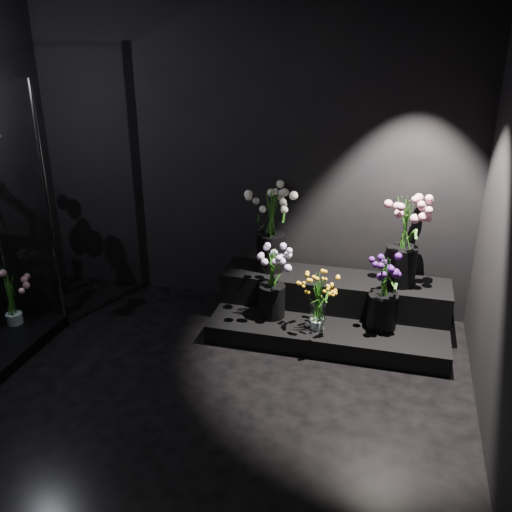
% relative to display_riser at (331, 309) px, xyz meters
% --- Properties ---
extents(floor, '(4.00, 4.00, 0.00)m').
position_rel_display_riser_xyz_m(floor, '(-0.86, -1.61, -0.18)').
color(floor, black).
rests_on(floor, ground).
extents(wall_back, '(4.00, 0.00, 4.00)m').
position_rel_display_riser_xyz_m(wall_back, '(-0.86, 0.39, 1.22)').
color(wall_back, black).
rests_on(wall_back, floor).
extents(display_riser, '(1.97, 0.87, 0.44)m').
position_rel_display_riser_xyz_m(display_riser, '(0.00, 0.00, 0.00)').
color(display_riser, black).
rests_on(display_riser, floor).
extents(bouquet_orange_bells, '(0.34, 0.34, 0.49)m').
position_rel_display_riser_xyz_m(bouquet_orange_bells, '(-0.07, -0.33, 0.24)').
color(bouquet_orange_bells, white).
rests_on(bouquet_orange_bells, display_riser).
extents(bouquet_lilac, '(0.37, 0.37, 0.61)m').
position_rel_display_riser_xyz_m(bouquet_lilac, '(-0.48, -0.21, 0.33)').
color(bouquet_lilac, black).
rests_on(bouquet_lilac, display_riser).
extents(bouquet_purple, '(0.41, 0.41, 0.61)m').
position_rel_display_riser_xyz_m(bouquet_purple, '(0.43, -0.18, 0.32)').
color(bouquet_purple, black).
rests_on(bouquet_purple, display_riser).
extents(bouquet_cream_roses, '(0.47, 0.47, 0.72)m').
position_rel_display_riser_xyz_m(bouquet_cream_roses, '(-0.58, 0.15, 0.68)').
color(bouquet_cream_roses, black).
rests_on(bouquet_cream_roses, display_riser).
extents(bouquet_pink_roses, '(0.46, 0.46, 0.77)m').
position_rel_display_riser_xyz_m(bouquet_pink_roses, '(0.54, 0.12, 0.69)').
color(bouquet_pink_roses, black).
rests_on(bouquet_pink_roses, display_riser).
extents(bouquet_case_base_pink, '(0.38, 0.38, 0.48)m').
position_rel_display_riser_xyz_m(bouquet_case_base_pink, '(-2.61, -0.78, 0.17)').
color(bouquet_case_base_pink, white).
rests_on(bouquet_case_base_pink, display_case).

